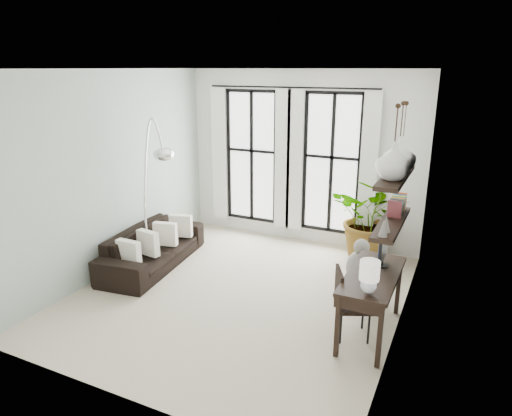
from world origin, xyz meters
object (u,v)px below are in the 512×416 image
Objects in this scene: sofa at (153,247)px; arc_lamp at (154,173)px; desk at (371,280)px; plant at (373,218)px; desk_chair at (347,299)px; buddha at (360,270)px.

arc_lamp reaches higher than sofa.
arc_lamp is at bearing 170.46° from desk.
plant reaches higher than desk.
plant is at bearing 101.04° from desk.
desk_chair is (-0.25, -0.13, -0.26)m from desk.
desk is at bearing 2.51° from desk_chair.
sofa is 3.78m from plant.
desk_chair is 0.36× the size of arc_lamp.
desk_chair is 3.63m from arc_lamp.
desk is (3.74, -0.59, 0.44)m from sofa.
sofa is 3.57m from desk_chair.
arc_lamp reaches higher than plant.
desk is at bearing -71.69° from buddha.
desk reaches higher than buddha.
arc_lamp reaches higher than buddha.
sofa is at bearing -169.30° from arc_lamp.
plant is 1.06× the size of desk.
plant is at bearing 70.67° from desk_chair.
arc_lamp is at bearing -86.29° from sofa.
sofa is at bearing 144.08° from desk_chair.
sofa is 3.81m from desk.
desk_chair is at bearing -108.54° from sofa.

